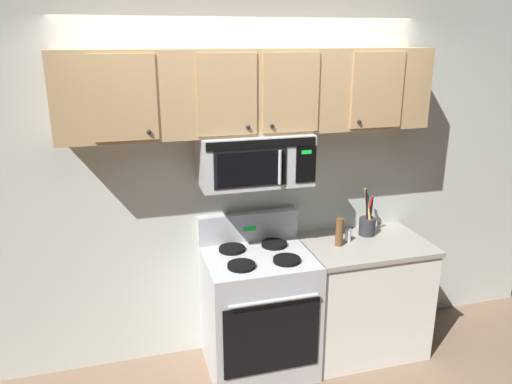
# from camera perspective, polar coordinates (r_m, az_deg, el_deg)

# --- Properties ---
(back_wall) EXTENTS (5.20, 0.10, 2.70)m
(back_wall) POSITION_cam_1_polar(r_m,az_deg,el_deg) (3.65, -1.27, 1.36)
(back_wall) COLOR silver
(back_wall) RESTS_ON ground_plane
(stove_range) EXTENTS (0.76, 0.69, 1.12)m
(stove_range) POSITION_cam_1_polar(r_m,az_deg,el_deg) (3.68, 0.29, -13.51)
(stove_range) COLOR #B7BABF
(stove_range) RESTS_ON ground_plane
(over_range_microwave) EXTENTS (0.76, 0.43, 0.35)m
(over_range_microwave) POSITION_cam_1_polar(r_m,az_deg,el_deg) (3.36, -0.24, 3.91)
(over_range_microwave) COLOR #B7BABF
(upper_cabinets) EXTENTS (2.50, 0.36, 0.55)m
(upper_cabinets) POSITION_cam_1_polar(r_m,az_deg,el_deg) (3.32, -0.39, 11.61)
(upper_cabinets) COLOR tan
(counter_segment) EXTENTS (0.93, 0.65, 0.90)m
(counter_segment) POSITION_cam_1_polar(r_m,az_deg,el_deg) (3.98, 12.22, -11.69)
(counter_segment) COLOR white
(counter_segment) RESTS_ON ground_plane
(utensil_crock_charcoal) EXTENTS (0.13, 0.13, 0.37)m
(utensil_crock_charcoal) POSITION_cam_1_polar(r_m,az_deg,el_deg) (3.90, 12.82, -3.62)
(utensil_crock_charcoal) COLOR #2D2D33
(utensil_crock_charcoal) RESTS_ON counter_segment
(salt_shaker) EXTENTS (0.05, 0.05, 0.10)m
(salt_shaker) POSITION_cam_1_polar(r_m,az_deg,el_deg) (3.76, 10.64, -4.97)
(salt_shaker) COLOR white
(salt_shaker) RESTS_ON counter_segment
(pepper_mill) EXTENTS (0.06, 0.06, 0.21)m
(pepper_mill) POSITION_cam_1_polar(r_m,az_deg,el_deg) (3.65, 9.67, -4.62)
(pepper_mill) COLOR brown
(pepper_mill) RESTS_ON counter_segment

